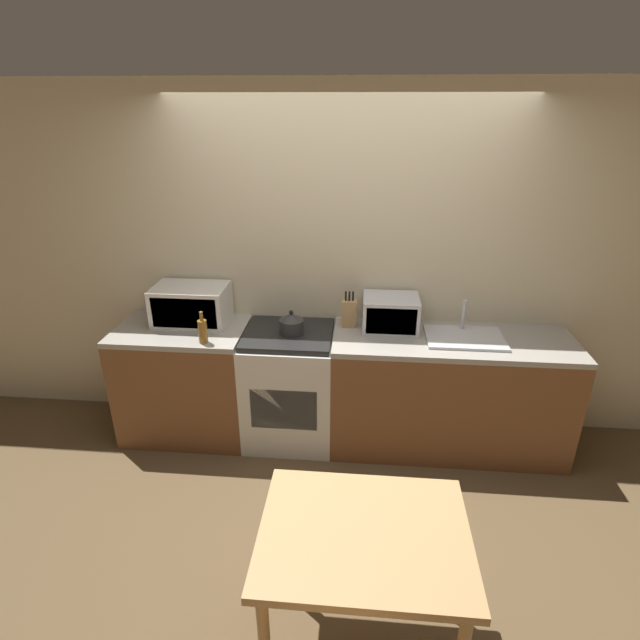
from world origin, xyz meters
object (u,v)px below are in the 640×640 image
object	(u,v)px
stove_range	(290,386)
bottle	(203,331)
dining_table	(364,550)
toaster_oven	(390,313)
microwave	(191,305)
kettle	(291,323)

from	to	relation	value
stove_range	bottle	distance (m)	0.81
stove_range	dining_table	xyz separation A→B (m)	(0.57, -1.68, 0.22)
stove_range	bottle	size ratio (longest dim) A/B	3.86
stove_range	toaster_oven	world-z (taller)	toaster_oven
bottle	toaster_oven	world-z (taller)	toaster_oven
microwave	dining_table	bearing A→B (deg)	-53.59
dining_table	stove_range	bearing A→B (deg)	108.86
dining_table	toaster_oven	bearing A→B (deg)	84.77
toaster_oven	kettle	bearing A→B (deg)	-169.01
toaster_oven	dining_table	world-z (taller)	toaster_oven
microwave	bottle	bearing A→B (deg)	-60.74
dining_table	microwave	bearing A→B (deg)	126.41
kettle	toaster_oven	xyz separation A→B (m)	(0.71, 0.14, 0.05)
bottle	dining_table	xyz separation A→B (m)	(1.13, -1.46, -0.32)
stove_range	bottle	xyz separation A→B (m)	(-0.56, -0.22, 0.54)
microwave	toaster_oven	distance (m)	1.49
dining_table	kettle	bearing A→B (deg)	108.12
kettle	dining_table	distance (m)	1.79
dining_table	bottle	bearing A→B (deg)	127.89
stove_range	toaster_oven	xyz separation A→B (m)	(0.74, 0.13, 0.58)
kettle	dining_table	size ratio (longest dim) A/B	0.20
bottle	microwave	bearing A→B (deg)	119.26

